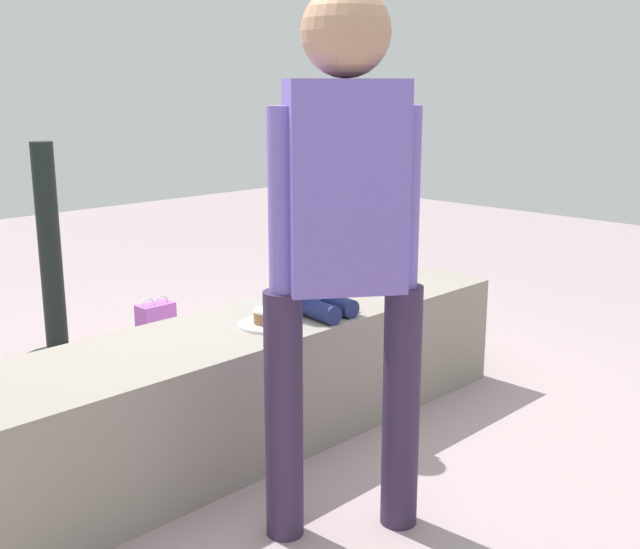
{
  "coord_description": "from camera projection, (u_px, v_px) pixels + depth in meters",
  "views": [
    {
      "loc": [
        -1.88,
        -2.23,
        1.39
      ],
      "look_at": [
        0.01,
        -0.36,
        0.74
      ],
      "focal_mm": 43.73,
      "sensor_mm": 36.0,
      "label": 1
    }
  ],
  "objects": [
    {
      "name": "child_seated",
      "position": [
        306.0,
        260.0,
        3.13
      ],
      "size": [
        0.28,
        0.32,
        0.48
      ],
      "color": "navy",
      "rests_on": "concrete_ledge"
    },
    {
      "name": "gift_bag",
      "position": [
        157.0,
        331.0,
        4.06
      ],
      "size": [
        0.19,
        0.11,
        0.33
      ],
      "color": "#B259BF",
      "rests_on": "ground_plane"
    },
    {
      "name": "water_bottle_near_gift",
      "position": [
        237.0,
        337.0,
        4.11
      ],
      "size": [
        0.06,
        0.06,
        0.22
      ],
      "color": "silver",
      "rests_on": "ground_plane"
    },
    {
      "name": "cake_box_white",
      "position": [
        241.0,
        371.0,
        3.76
      ],
      "size": [
        0.37,
        0.39,
        0.1
      ],
      "primitive_type": "cube",
      "rotation": [
        0.0,
        0.0,
        0.35
      ],
      "color": "white",
      "rests_on": "ground_plane"
    },
    {
      "name": "adult_standing",
      "position": [
        345.0,
        222.0,
        2.28
      ],
      "size": [
        0.42,
        0.36,
        1.66
      ],
      "color": "#322440",
      "rests_on": "ground_plane"
    },
    {
      "name": "concrete_ledge",
      "position": [
        255.0,
        381.0,
        3.1
      ],
      "size": [
        2.45,
        0.55,
        0.49
      ],
      "primitive_type": "cube",
      "color": "gray",
      "rests_on": "ground_plane"
    },
    {
      "name": "handbag_black_leather",
      "position": [
        73.0,
        412.0,
        3.13
      ],
      "size": [
        0.29,
        0.12,
        0.32
      ],
      "color": "black",
      "rests_on": "ground_plane"
    },
    {
      "name": "railing_post",
      "position": [
        53.0,
        283.0,
        3.91
      ],
      "size": [
        0.36,
        0.36,
        1.13
      ],
      "color": "black",
      "rests_on": "ground_plane"
    },
    {
      "name": "cake_plate",
      "position": [
        267.0,
        320.0,
        2.98
      ],
      "size": [
        0.22,
        0.22,
        0.07
      ],
      "color": "white",
      "rests_on": "concrete_ledge"
    },
    {
      "name": "ground_plane",
      "position": [
        257.0,
        438.0,
        3.16
      ],
      "size": [
        12.0,
        12.0,
        0.0
      ],
      "primitive_type": "plane",
      "color": "#A38E90"
    },
    {
      "name": "party_cup_red",
      "position": [
        112.0,
        373.0,
        3.74
      ],
      "size": [
        0.08,
        0.08,
        0.1
      ],
      "primitive_type": "cylinder",
      "color": "red",
      "rests_on": "ground_plane"
    }
  ]
}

